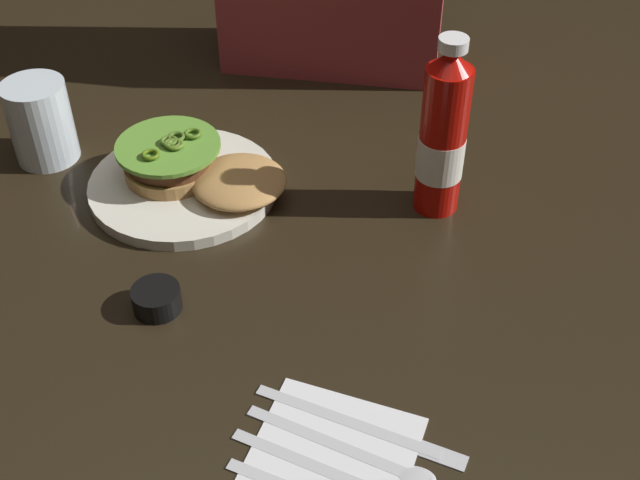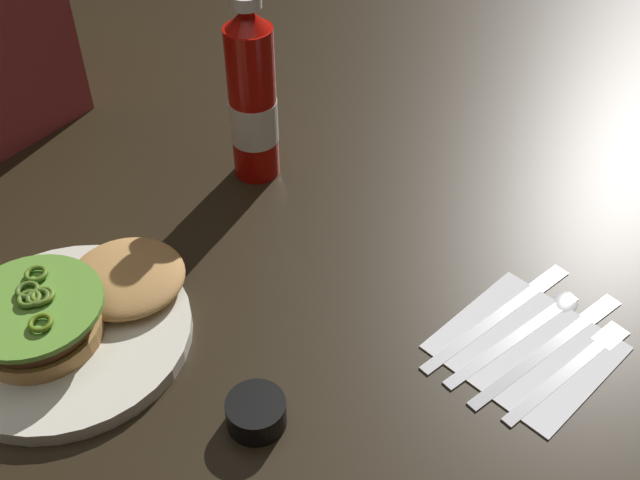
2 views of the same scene
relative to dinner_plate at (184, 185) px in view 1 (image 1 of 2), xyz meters
The scene contains 10 objects.
ground_plane 0.15m from the dinner_plate, 62.43° to the right, with size 3.00×3.00×0.00m, color black.
dinner_plate is the anchor object (origin of this frame).
burger_sandwich 0.03m from the dinner_plate, 16.86° to the left, with size 0.23×0.15×0.05m.
ketchup_bottle 0.34m from the dinner_plate, ahead, with size 0.06×0.06×0.23m.
water_glass 0.22m from the dinner_plate, 168.36° to the left, with size 0.08×0.08×0.11m, color silver.
condiment_cup 0.22m from the dinner_plate, 81.12° to the right, with size 0.05×0.05×0.03m, color black.
napkin 0.46m from the dinner_plate, 55.94° to the right, with size 0.15×0.15×0.00m, color white.
steak_knife 0.49m from the dinner_plate, 55.12° to the right, with size 0.21×0.07×0.00m.
spoon_utensil 0.47m from the dinner_plate, 52.35° to the right, with size 0.19×0.07×0.00m.
butter_knife 0.45m from the dinner_plate, 49.59° to the right, with size 0.21×0.07×0.00m.
Camera 1 is at (0.25, -0.69, 0.66)m, focal length 46.44 mm.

